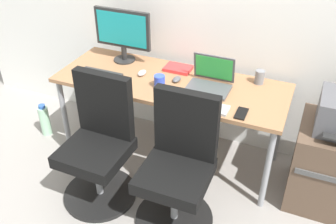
{
  "coord_description": "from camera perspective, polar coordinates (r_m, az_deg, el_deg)",
  "views": [
    {
      "loc": [
        0.95,
        -2.3,
        2.08
      ],
      "look_at": [
        0.0,
        -0.05,
        0.46
      ],
      "focal_mm": 40.03,
      "sensor_mm": 36.0,
      "label": 1
    }
  ],
  "objects": [
    {
      "name": "mouse_by_monitor",
      "position": [
        2.93,
        -3.98,
        5.97
      ],
      "size": [
        0.06,
        0.1,
        0.03
      ],
      "primitive_type": "ellipsoid",
      "color": "#B7B7B7",
      "rests_on": "desk"
    },
    {
      "name": "pen_cup",
      "position": [
        2.87,
        13.78,
        5.19
      ],
      "size": [
        0.07,
        0.07,
        0.1
      ],
      "primitive_type": "cylinder",
      "color": "slate",
      "rests_on": "desk"
    },
    {
      "name": "water_bottle_on_floor",
      "position": [
        3.57,
        -18.25,
        -1.21
      ],
      "size": [
        0.09,
        0.09,
        0.31
      ],
      "color": "#A5D8B2",
      "rests_on": "ground"
    },
    {
      "name": "coffee_mug",
      "position": [
        2.74,
        -1.3,
        4.69
      ],
      "size": [
        0.08,
        0.08,
        0.09
      ],
      "primitive_type": "cylinder",
      "color": "blue",
      "rests_on": "desk"
    },
    {
      "name": "mouse_by_laptop",
      "position": [
        2.84,
        1.33,
        5.02
      ],
      "size": [
        0.06,
        0.1,
        0.03
      ],
      "primitive_type": "ellipsoid",
      "color": "#515156",
      "rests_on": "desk"
    },
    {
      "name": "ground_plane",
      "position": [
        3.24,
        0.35,
        -6.38
      ],
      "size": [
        5.28,
        5.28,
        0.0
      ],
      "primitive_type": "plane",
      "color": "gray"
    },
    {
      "name": "desk",
      "position": [
        2.87,
        0.39,
        3.62
      ],
      "size": [
        1.76,
        0.65,
        0.71
      ],
      "color": "#996B47",
      "rests_on": "ground"
    },
    {
      "name": "phone_near_monitor",
      "position": [
        2.5,
        11.11,
        -0.22
      ],
      "size": [
        0.07,
        0.14,
        0.01
      ],
      "primitive_type": "cube",
      "color": "black",
      "rests_on": "desk"
    },
    {
      "name": "notebook",
      "position": [
        3.0,
        1.55,
        6.66
      ],
      "size": [
        0.21,
        0.15,
        0.03
      ],
      "primitive_type": "cube",
      "color": "red",
      "rests_on": "desk"
    },
    {
      "name": "keyboard_by_laptop",
      "position": [
        2.54,
        5.48,
        0.92
      ],
      "size": [
        0.34,
        0.12,
        0.02
      ],
      "primitive_type": "cube",
      "color": "#B7B7B7",
      "rests_on": "desk"
    },
    {
      "name": "side_cabinet",
      "position": [
        2.9,
        23.77,
        -7.51
      ],
      "size": [
        0.54,
        0.52,
        0.62
      ],
      "color": "brown",
      "rests_on": "ground"
    },
    {
      "name": "desktop_monitor",
      "position": [
        3.09,
        -6.94,
        12.02
      ],
      "size": [
        0.48,
        0.18,
        0.43
      ],
      "color": "#262626",
      "rests_on": "desk"
    },
    {
      "name": "open_laptop",
      "position": [
        2.76,
        6.47,
        4.83
      ],
      "size": [
        0.31,
        0.26,
        0.23
      ],
      "color": "#4C4C51",
      "rests_on": "desk"
    },
    {
      "name": "keyboard_by_monitor",
      "position": [
        2.97,
        -10.27,
        5.72
      ],
      "size": [
        0.34,
        0.12,
        0.02
      ],
      "primitive_type": "cube",
      "color": "#2D2D2D",
      "rests_on": "desk"
    },
    {
      "name": "office_chair_right",
      "position": [
        2.47,
        1.6,
        -8.6
      ],
      "size": [
        0.54,
        0.54,
        0.94
      ],
      "color": "black",
      "rests_on": "ground"
    },
    {
      "name": "office_chair_left",
      "position": [
        2.69,
        -10.41,
        -5.13
      ],
      "size": [
        0.54,
        0.54,
        0.94
      ],
      "color": "black",
      "rests_on": "ground"
    }
  ]
}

